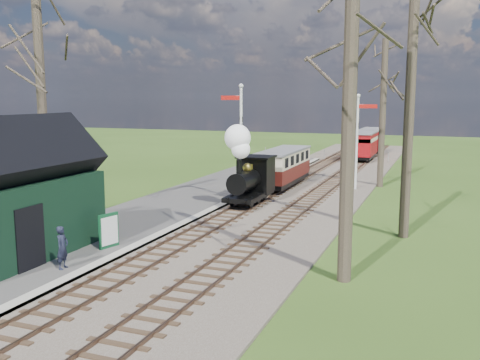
% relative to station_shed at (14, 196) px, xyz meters
% --- Properties ---
extents(ground, '(140.00, 140.00, 0.00)m').
position_rel_station_shed_xyz_m(ground, '(4.30, -4.00, -2.27)').
color(ground, '#324E18').
rests_on(ground, ground).
extents(distant_hills, '(114.40, 48.00, 22.02)m').
position_rel_station_shed_xyz_m(distant_hills, '(5.70, 60.38, -18.47)').
color(distant_hills, '#385B23').
rests_on(distant_hills, ground).
extents(ballast_bed, '(8.00, 60.00, 0.10)m').
position_rel_station_shed_xyz_m(ballast_bed, '(5.60, 18.00, -2.22)').
color(ballast_bed, brown).
rests_on(ballast_bed, ground).
extents(track_near, '(1.60, 60.00, 0.15)m').
position_rel_station_shed_xyz_m(track_near, '(4.30, 18.00, -2.17)').
color(track_near, brown).
rests_on(track_near, ground).
extents(track_far, '(1.60, 60.00, 0.15)m').
position_rel_station_shed_xyz_m(track_far, '(6.90, 18.00, -2.17)').
color(track_far, brown).
rests_on(track_far, ground).
extents(platform, '(5.00, 44.00, 0.20)m').
position_rel_station_shed_xyz_m(platform, '(0.80, 10.00, -2.17)').
color(platform, '#474442').
rests_on(platform, ground).
extents(coping_strip, '(0.40, 44.00, 0.21)m').
position_rel_station_shed_xyz_m(coping_strip, '(3.10, 10.00, -2.16)').
color(coping_strip, '#B2AD9E').
rests_on(coping_strip, ground).
extents(station_shed, '(3.25, 6.30, 4.78)m').
position_rel_station_shed_xyz_m(station_shed, '(0.00, 0.00, 0.00)').
color(station_shed, black).
rests_on(station_shed, platform).
extents(semaphore_near, '(1.22, 0.24, 6.22)m').
position_rel_station_shed_xyz_m(semaphore_near, '(3.53, 12.00, 1.35)').
color(semaphore_near, silver).
rests_on(semaphore_near, ground).
extents(semaphore_far, '(1.22, 0.24, 5.72)m').
position_rel_station_shed_xyz_m(semaphore_far, '(8.67, 18.00, 1.08)').
color(semaphore_far, silver).
rests_on(semaphore_far, ground).
extents(bare_trees, '(15.51, 22.39, 12.00)m').
position_rel_station_shed_xyz_m(bare_trees, '(5.63, 6.10, 2.94)').
color(bare_trees, '#382D23').
rests_on(bare_trees, ground).
extents(fence_line, '(12.60, 0.08, 1.00)m').
position_rel_station_shed_xyz_m(fence_line, '(4.60, 32.00, -1.72)').
color(fence_line, slate).
rests_on(fence_line, ground).
extents(locomotive, '(1.62, 3.79, 4.06)m').
position_rel_station_shed_xyz_m(locomotive, '(4.29, 11.26, -0.38)').
color(locomotive, black).
rests_on(locomotive, ground).
extents(coach, '(1.89, 6.49, 1.99)m').
position_rel_station_shed_xyz_m(coach, '(4.30, 17.32, -0.88)').
color(coach, black).
rests_on(coach, ground).
extents(red_carriage_a, '(1.93, 4.77, 2.03)m').
position_rel_station_shed_xyz_m(red_carriage_a, '(6.90, 32.77, -0.86)').
color(red_carriage_a, black).
rests_on(red_carriage_a, ground).
extents(red_carriage_b, '(1.93, 4.77, 2.03)m').
position_rel_station_shed_xyz_m(red_carriage_b, '(6.90, 38.27, -0.86)').
color(red_carriage_b, black).
rests_on(red_carriage_b, ground).
extents(sign_board, '(0.30, 0.85, 1.25)m').
position_rel_station_shed_xyz_m(sign_board, '(2.38, 1.92, -1.44)').
color(sign_board, '#0E4222').
rests_on(sign_board, platform).
extents(bench, '(0.58, 1.34, 0.74)m').
position_rel_station_shed_xyz_m(bench, '(1.07, 1.44, -1.72)').
color(bench, '#3F2916').
rests_on(bench, platform).
extents(person, '(0.39, 0.54, 1.37)m').
position_rel_station_shed_xyz_m(person, '(2.42, -0.63, -1.38)').
color(person, black).
rests_on(person, platform).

